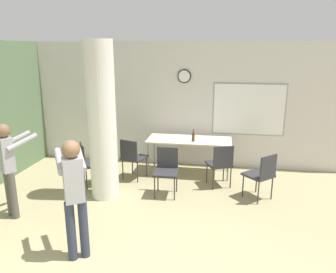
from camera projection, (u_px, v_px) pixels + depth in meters
wall_back at (184, 105)px, 7.46m from camera, size 8.00×0.15×2.80m
support_pillar at (102, 122)px, 5.72m from camera, size 0.50×0.50×2.80m
folding_table at (189, 141)px, 7.00m from camera, size 1.79×0.74×0.77m
bottle_on_table at (193, 137)px, 6.81m from camera, size 0.06×0.06×0.26m
chair_mid_room at (262, 173)px, 5.80m from camera, size 0.62×0.62×0.87m
chair_table_right at (220, 162)px, 6.34m from camera, size 0.58×0.58×0.87m
chair_table_left at (133, 156)px, 6.72m from camera, size 0.55×0.55×0.87m
chair_near_pillar at (90, 161)px, 6.41m from camera, size 0.61×0.61×0.87m
chair_table_front at (166, 168)px, 6.04m from camera, size 0.45×0.45×0.87m
person_playing_front at (74, 190)px, 4.07m from camera, size 0.56×0.64×1.59m
person_watching_back at (9, 163)px, 5.12m from camera, size 0.55×0.62×1.54m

